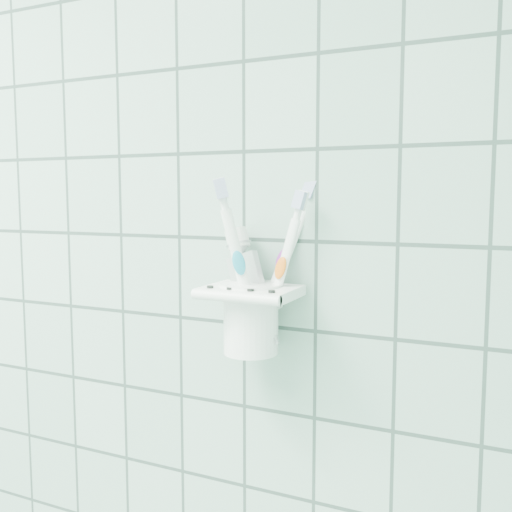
{
  "coord_description": "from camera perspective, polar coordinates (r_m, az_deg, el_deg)",
  "views": [
    {
      "loc": [
        0.93,
        0.53,
        1.42
      ],
      "look_at": [
        0.66,
        1.1,
        1.35
      ],
      "focal_mm": 40.0,
      "sensor_mm": 36.0,
      "label": 1
    }
  ],
  "objects": [
    {
      "name": "toothbrush_orange",
      "position": [
        0.69,
        0.49,
        -1.06
      ],
      "size": [
        0.05,
        0.03,
        0.2
      ],
      "rotation": [
        -0.13,
        0.23,
        -0.14
      ],
      "color": "white",
      "rests_on": "cup"
    },
    {
      "name": "toothpaste_tube",
      "position": [
        0.69,
        0.77,
        -2.1
      ],
      "size": [
        0.08,
        0.04,
        0.17
      ],
      "rotation": [
        -0.13,
        -0.34,
        -0.05
      ],
      "color": "silver",
      "rests_on": "cup"
    },
    {
      "name": "toothbrush_blue",
      "position": [
        0.71,
        -0.39,
        -0.02
      ],
      "size": [
        0.07,
        0.05,
        0.22
      ],
      "rotation": [
        -0.23,
        0.29,
        -0.09
      ],
      "color": "white",
      "rests_on": "cup"
    },
    {
      "name": "toothbrush_pink",
      "position": [
        0.69,
        0.29,
        -0.55
      ],
      "size": [
        0.05,
        0.04,
        0.21
      ],
      "rotation": [
        -0.01,
        -0.23,
        0.54
      ],
      "color": "white",
      "rests_on": "cup"
    },
    {
      "name": "cup",
      "position": [
        0.71,
        -0.52,
        -5.93
      ],
      "size": [
        0.08,
        0.08,
        0.09
      ],
      "color": "white",
      "rests_on": "holder_bracket"
    },
    {
      "name": "holder_bracket",
      "position": [
        0.7,
        -0.44,
        -3.71
      ],
      "size": [
        0.11,
        0.1,
        0.03
      ],
      "color": "white",
      "rests_on": "wall_back"
    }
  ]
}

